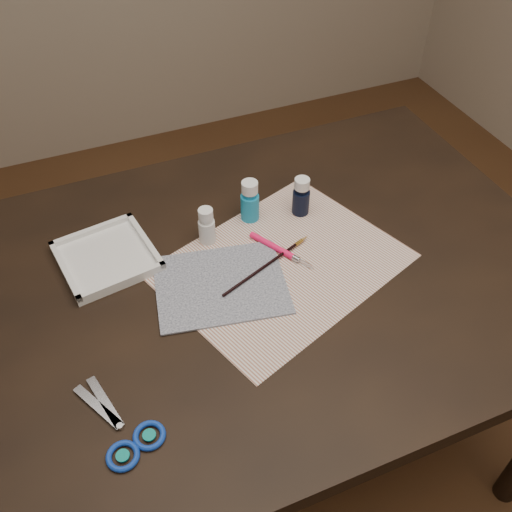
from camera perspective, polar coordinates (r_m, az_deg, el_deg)
name	(u,v)px	position (r m, az deg, el deg)	size (l,w,h in m)	color
ground	(256,448)	(1.79, 0.00, -18.69)	(3.50, 3.50, 0.02)	#422614
table	(256,376)	(1.46, 0.00, -11.93)	(1.30, 0.90, 0.75)	black
paper	(282,265)	(1.18, 2.59, -0.87)	(0.47, 0.36, 0.00)	silver
canvas	(221,285)	(1.14, -3.55, -2.87)	(0.26, 0.21, 0.00)	black
paint_bottle_white	(207,226)	(1.21, -4.96, 3.03)	(0.04, 0.04, 0.09)	silver
paint_bottle_cyan	(250,201)	(1.26, -0.62, 5.53)	(0.04, 0.04, 0.10)	#1689BB
paint_bottle_navy	(301,196)	(1.28, 4.54, 5.97)	(0.04, 0.04, 0.09)	black
paintbrush	(268,264)	(1.17, 1.19, -0.81)	(0.25, 0.01, 0.01)	black
craft_knife	(282,251)	(1.20, 2.62, 0.50)	(0.17, 0.01, 0.01)	#FF1656
scissors	(110,422)	(0.99, -14.43, -15.75)	(0.21, 0.10, 0.01)	silver
palette_tray	(107,257)	(1.22, -14.71, -0.05)	(0.19, 0.19, 0.02)	silver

